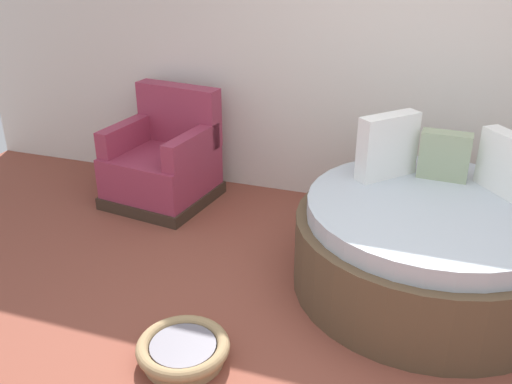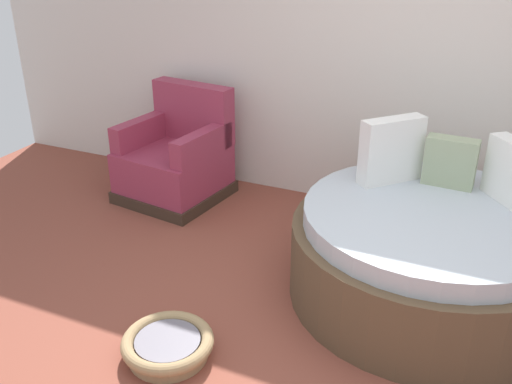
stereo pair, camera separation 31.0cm
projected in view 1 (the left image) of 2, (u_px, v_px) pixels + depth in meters
name	position (u px, v px, depth m)	size (l,w,h in m)	color
ground_plane	(346.00, 367.00, 3.07)	(8.00, 8.00, 0.02)	brown
back_wall	(412.00, 23.00, 4.24)	(8.00, 0.12, 2.98)	silver
round_daybed	(428.00, 244.00, 3.62)	(1.70, 1.70, 1.05)	brown
red_armchair	(164.00, 163.00, 4.81)	(0.90, 0.90, 0.94)	#38281E
pet_basket	(183.00, 350.00, 3.07)	(0.51, 0.51, 0.13)	#9E7F56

